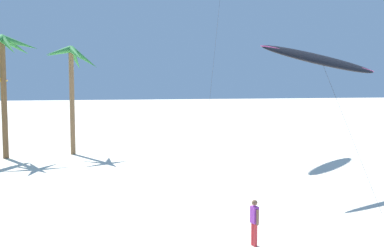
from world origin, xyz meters
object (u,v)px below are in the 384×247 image
object	(u,v)px
flying_kite_5	(322,60)
palm_tree_3	(3,58)
person_near_left	(254,221)
palm_tree_4	(71,67)

from	to	relation	value
flying_kite_5	palm_tree_3	bearing A→B (deg)	145.60
flying_kite_5	person_near_left	xyz separation A→B (m)	(-6.97, -9.02, -6.15)
palm_tree_3	flying_kite_5	bearing A→B (deg)	-34.40
palm_tree_4	flying_kite_5	world-z (taller)	palm_tree_4
palm_tree_3	person_near_left	distance (m)	26.18
palm_tree_3	palm_tree_4	xyz separation A→B (m)	(4.87, 1.04, -0.64)
flying_kite_5	person_near_left	distance (m)	12.95
flying_kite_5	person_near_left	size ratio (longest dim) A/B	4.89
flying_kite_5	person_near_left	bearing A→B (deg)	-127.69
palm_tree_3	person_near_left	bearing A→B (deg)	-61.12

